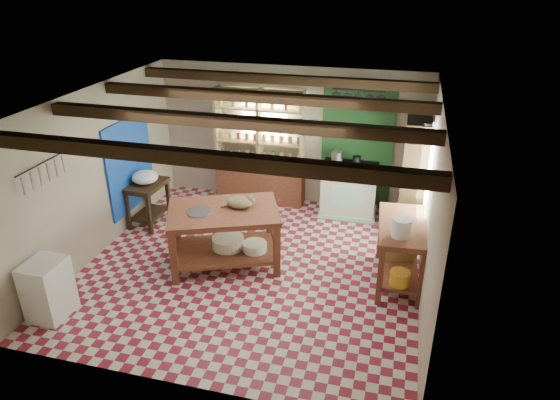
% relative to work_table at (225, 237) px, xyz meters
% --- Properties ---
extents(floor, '(5.00, 5.00, 0.02)m').
position_rel_work_table_xyz_m(floor, '(0.43, 0.02, -0.47)').
color(floor, maroon).
rests_on(floor, ground).
extents(ceiling, '(5.00, 5.00, 0.02)m').
position_rel_work_table_xyz_m(ceiling, '(0.43, 0.02, 2.14)').
color(ceiling, '#48484D').
rests_on(ceiling, wall_back).
extents(wall_back, '(5.00, 0.04, 2.60)m').
position_rel_work_table_xyz_m(wall_back, '(0.43, 2.52, 0.84)').
color(wall_back, '#BBAF96').
rests_on(wall_back, floor).
extents(wall_front, '(5.00, 0.04, 2.60)m').
position_rel_work_table_xyz_m(wall_front, '(0.43, -2.48, 0.84)').
color(wall_front, '#BBAF96').
rests_on(wall_front, floor).
extents(wall_left, '(0.04, 5.00, 2.60)m').
position_rel_work_table_xyz_m(wall_left, '(-2.07, 0.02, 0.84)').
color(wall_left, '#BBAF96').
rests_on(wall_left, floor).
extents(wall_right, '(0.04, 5.00, 2.60)m').
position_rel_work_table_xyz_m(wall_right, '(2.93, 0.02, 0.84)').
color(wall_right, '#BBAF96').
rests_on(wall_right, floor).
extents(ceiling_beams, '(5.00, 3.80, 0.15)m').
position_rel_work_table_xyz_m(ceiling_beams, '(0.43, 0.02, 2.02)').
color(ceiling_beams, '#352312').
rests_on(ceiling_beams, ceiling).
extents(blue_wall_patch, '(0.04, 1.40, 1.60)m').
position_rel_work_table_xyz_m(blue_wall_patch, '(-2.04, 0.92, 0.64)').
color(blue_wall_patch, blue).
rests_on(blue_wall_patch, wall_left).
extents(green_wall_patch, '(1.30, 0.04, 2.30)m').
position_rel_work_table_xyz_m(green_wall_patch, '(1.68, 2.49, 0.79)').
color(green_wall_patch, '#1B451E').
rests_on(green_wall_patch, wall_back).
extents(window_back, '(0.90, 0.02, 0.80)m').
position_rel_work_table_xyz_m(window_back, '(-0.07, 2.50, 1.24)').
color(window_back, silver).
rests_on(window_back, wall_back).
extents(window_right, '(0.02, 1.30, 1.20)m').
position_rel_work_table_xyz_m(window_right, '(2.91, 1.02, 0.94)').
color(window_right, silver).
rests_on(window_right, wall_right).
extents(utensil_rail, '(0.06, 0.90, 0.28)m').
position_rel_work_table_xyz_m(utensil_rail, '(-2.01, -1.18, 1.32)').
color(utensil_rail, black).
rests_on(utensil_rail, wall_left).
extents(pot_rack, '(0.86, 0.12, 0.36)m').
position_rel_work_table_xyz_m(pot_rack, '(1.68, 2.07, 1.72)').
color(pot_rack, black).
rests_on(pot_rack, ceiling).
extents(shelving_unit, '(1.70, 0.34, 2.20)m').
position_rel_work_table_xyz_m(shelving_unit, '(-0.12, 2.33, 0.64)').
color(shelving_unit, tan).
rests_on(shelving_unit, floor).
extents(tall_rack, '(0.40, 0.86, 2.00)m').
position_rel_work_table_xyz_m(tall_rack, '(2.71, 1.82, 0.54)').
color(tall_rack, '#352312').
rests_on(tall_rack, floor).
extents(work_table, '(1.92, 1.62, 0.92)m').
position_rel_work_table_xyz_m(work_table, '(0.00, 0.00, 0.00)').
color(work_table, brown).
rests_on(work_table, floor).
extents(stove, '(1.01, 0.69, 0.97)m').
position_rel_work_table_xyz_m(stove, '(1.62, 2.17, 0.02)').
color(stove, beige).
rests_on(stove, floor).
extents(prep_table, '(0.57, 0.80, 0.78)m').
position_rel_work_table_xyz_m(prep_table, '(-1.77, 0.90, -0.07)').
color(prep_table, '#352312').
rests_on(prep_table, floor).
extents(white_cabinet, '(0.45, 0.54, 0.80)m').
position_rel_work_table_xyz_m(white_cabinet, '(-1.79, -1.77, -0.06)').
color(white_cabinet, white).
rests_on(white_cabinet, floor).
extents(right_counter, '(0.75, 1.37, 0.95)m').
position_rel_work_table_xyz_m(right_counter, '(2.61, 0.16, 0.01)').
color(right_counter, brown).
rests_on(right_counter, floor).
extents(cat, '(0.48, 0.45, 0.17)m').
position_rel_work_table_xyz_m(cat, '(0.21, 0.14, 0.55)').
color(cat, '#908154').
rests_on(cat, work_table).
extents(steel_tray, '(0.48, 0.48, 0.02)m').
position_rel_work_table_xyz_m(steel_tray, '(-0.30, -0.18, 0.47)').
color(steel_tray, '#9F9EA6').
rests_on(steel_tray, work_table).
extents(basin_large, '(0.64, 0.64, 0.17)m').
position_rel_work_table_xyz_m(basin_large, '(0.03, 0.07, -0.13)').
color(basin_large, white).
rests_on(basin_large, work_table).
extents(basin_small, '(0.49, 0.49, 0.13)m').
position_rel_work_table_xyz_m(basin_small, '(0.45, 0.08, -0.15)').
color(basin_small, white).
rests_on(basin_small, work_table).
extents(kettle_left, '(0.21, 0.21, 0.23)m').
position_rel_work_table_xyz_m(kettle_left, '(1.37, 2.16, 0.62)').
color(kettle_left, '#9F9EA6').
rests_on(kettle_left, stove).
extents(kettle_right, '(0.15, 0.15, 0.18)m').
position_rel_work_table_xyz_m(kettle_right, '(1.72, 2.17, 0.60)').
color(kettle_right, black).
rests_on(kettle_right, stove).
extents(enamel_bowl, '(0.48, 0.48, 0.23)m').
position_rel_work_table_xyz_m(enamel_bowl, '(-1.77, 0.90, 0.43)').
color(enamel_bowl, white).
rests_on(enamel_bowl, prep_table).
extents(white_bucket, '(0.27, 0.27, 0.26)m').
position_rel_work_table_xyz_m(white_bucket, '(2.58, -0.19, 0.62)').
color(white_bucket, white).
rests_on(white_bucket, right_counter).
extents(wicker_basket, '(0.46, 0.38, 0.31)m').
position_rel_work_table_xyz_m(wicker_basket, '(2.59, 0.46, -0.05)').
color(wicker_basket, '#A88B43').
rests_on(wicker_basket, right_counter).
extents(yellow_tub, '(0.29, 0.29, 0.20)m').
position_rel_work_table_xyz_m(yellow_tub, '(2.64, -0.29, -0.11)').
color(yellow_tub, gold).
rests_on(yellow_tub, right_counter).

